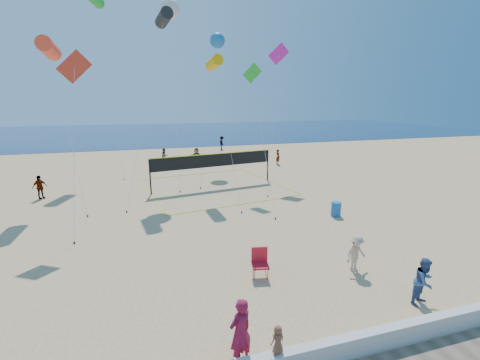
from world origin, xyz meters
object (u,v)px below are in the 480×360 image
object	(u,v)px
camp_chair	(260,261)
trash_barrel	(336,209)
volleyball_net	(214,164)
woman	(240,332)

from	to	relation	value
camp_chair	trash_barrel	size ratio (longest dim) A/B	1.51
trash_barrel	volleyball_net	world-z (taller)	volleyball_net
camp_chair	trash_barrel	bearing A→B (deg)	48.03
woman	camp_chair	size ratio (longest dim) A/B	1.46
trash_barrel	woman	bearing A→B (deg)	-133.87
camp_chair	volleyball_net	bearing A→B (deg)	96.25
camp_chair	volleyball_net	distance (m)	13.54
camp_chair	volleyball_net	world-z (taller)	volleyball_net
trash_barrel	volleyball_net	xyz separation A→B (m)	(-5.52, 8.44, 1.41)
woman	volleyball_net	xyz separation A→B (m)	(2.99, 17.28, 0.91)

